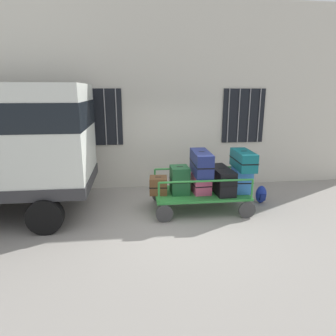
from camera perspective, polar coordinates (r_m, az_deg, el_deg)
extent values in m
plane|color=gray|center=(6.57, 1.96, -9.63)|extent=(40.00, 40.00, 0.00)
cube|color=beige|center=(8.44, -0.47, 13.27)|extent=(12.00, 0.30, 5.00)
cube|color=black|center=(8.30, -12.96, 9.43)|extent=(1.20, 0.04, 1.50)
cylinder|color=gray|center=(8.32, -16.11, 9.24)|extent=(0.03, 0.03, 1.50)
cylinder|color=gray|center=(8.27, -14.04, 9.35)|extent=(0.03, 0.03, 1.50)
cylinder|color=gray|center=(8.24, -11.94, 9.45)|extent=(0.03, 0.03, 1.50)
cylinder|color=gray|center=(8.22, -9.83, 9.54)|extent=(0.03, 0.03, 1.50)
cube|color=black|center=(8.82, 14.22, 9.64)|extent=(1.20, 0.04, 1.50)
cylinder|color=gray|center=(8.63, 11.48, 9.69)|extent=(0.03, 0.03, 1.50)
cylinder|color=gray|center=(8.73, 13.38, 9.64)|extent=(0.03, 0.03, 1.50)
cylinder|color=gray|center=(8.84, 15.24, 9.59)|extent=(0.03, 0.03, 1.50)
cylinder|color=gray|center=(8.95, 17.04, 9.52)|extent=(0.03, 0.03, 1.50)
cylinder|color=black|center=(6.27, -22.45, -8.58)|extent=(0.70, 0.22, 0.70)
cube|color=#2D8438|center=(6.96, 6.21, -4.80)|extent=(2.10, 1.16, 0.05)
cylinder|color=#383838|center=(6.76, 14.87, -7.75)|extent=(0.37, 0.06, 0.37)
cylinder|color=#383838|center=(7.81, 11.68, -4.46)|extent=(0.37, 0.06, 0.37)
cylinder|color=#383838|center=(6.34, -0.70, -8.75)|extent=(0.37, 0.06, 0.37)
cylinder|color=#383838|center=(7.45, -1.68, -5.09)|extent=(0.37, 0.06, 0.37)
cylinder|color=#2D8438|center=(6.69, 15.80, -3.90)|extent=(0.04, 0.04, 0.43)
cylinder|color=#2D8438|center=(7.66, 12.76, -1.37)|extent=(0.04, 0.04, 0.43)
cylinder|color=#2D8438|center=(6.22, -1.77, -4.75)|extent=(0.04, 0.04, 0.43)
cylinder|color=#2D8438|center=(7.25, -2.52, -1.92)|extent=(0.04, 0.04, 0.43)
cylinder|color=#2D8438|center=(6.31, 7.41, -2.50)|extent=(2.02, 0.04, 0.04)
cylinder|color=#2D8438|center=(7.33, 5.37, -0.03)|extent=(2.02, 0.04, 0.04)
cube|color=brown|center=(6.77, -1.86, -3.33)|extent=(0.43, 0.44, 0.38)
cube|color=black|center=(6.77, -1.86, -3.33)|extent=(0.44, 0.45, 0.02)
cube|color=black|center=(6.72, -1.87, -1.81)|extent=(0.14, 0.04, 0.02)
cube|color=#194C28|center=(6.79, 2.24, -2.27)|extent=(0.41, 0.50, 0.61)
cube|color=black|center=(6.79, 2.24, -2.27)|extent=(0.42, 0.51, 0.02)
cube|color=black|center=(6.70, 2.26, 0.20)|extent=(0.14, 0.03, 0.02)
cube|color=#CC4C72|center=(6.87, 6.28, -2.97)|extent=(0.40, 0.55, 0.42)
cube|color=black|center=(6.87, 6.28, -2.97)|extent=(0.42, 0.56, 0.02)
cube|color=black|center=(6.81, 6.33, -1.32)|extent=(0.13, 0.04, 0.02)
cube|color=navy|center=(6.75, 6.38, 0.94)|extent=(0.39, 1.03, 0.52)
cube|color=black|center=(6.75, 6.38, 0.94)|extent=(0.40, 1.04, 0.02)
cube|color=black|center=(6.69, 6.44, 3.08)|extent=(0.13, 0.03, 0.02)
cube|color=black|center=(7.01, 10.12, -2.22)|extent=(0.43, 1.04, 0.55)
cube|color=black|center=(7.01, 10.12, -2.22)|extent=(0.44, 1.05, 0.02)
cube|color=black|center=(6.93, 10.22, -0.08)|extent=(0.14, 0.04, 0.02)
cube|color=#3372C6|center=(7.14, 13.91, -2.18)|extent=(0.40, 0.62, 0.54)
cube|color=black|center=(7.14, 13.91, -2.18)|extent=(0.41, 0.63, 0.02)
cube|color=black|center=(7.07, 14.04, -0.14)|extent=(0.13, 0.04, 0.02)
cube|color=#0F5960|center=(7.00, 14.21, 1.52)|extent=(0.39, 0.94, 0.41)
cube|color=black|center=(7.00, 14.21, 1.52)|extent=(0.40, 0.95, 0.02)
cube|color=black|center=(6.96, 14.31, 3.11)|extent=(0.13, 0.03, 0.02)
ellipsoid|color=navy|center=(7.71, 17.37, -4.83)|extent=(0.27, 0.19, 0.44)
cube|color=navy|center=(7.64, 17.63, -5.37)|extent=(0.14, 0.06, 0.15)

